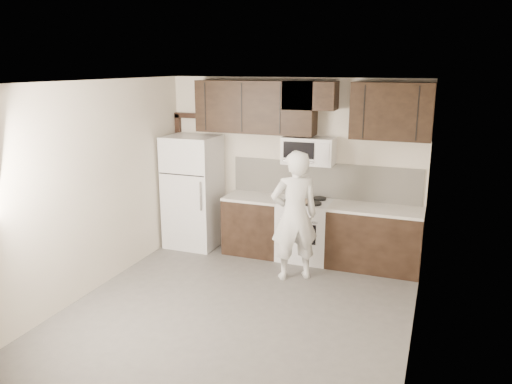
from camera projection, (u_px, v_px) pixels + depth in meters
The scene contains 14 objects.
floor at pixel (237, 311), 6.00m from camera, with size 4.50×4.50×0.00m, color #55524F.
back_wall at pixel (293, 167), 7.70m from camera, with size 4.00×4.00×0.00m, color beige.
ceiling at pixel (235, 82), 5.33m from camera, with size 4.50×4.50×0.00m, color white.
counter_run at pixel (324, 232), 7.44m from camera, with size 2.95×0.64×0.91m.
stove at pixel (305, 230), 7.54m from camera, with size 0.76×0.66×0.94m.
backsplash at pixel (324, 180), 7.56m from camera, with size 2.90×0.02×0.54m, color beige.
upper_cabinets at pixel (304, 107), 7.24m from camera, with size 3.48×0.35×0.78m.
microwave at pixel (309, 151), 7.35m from camera, with size 0.76×0.42×0.40m.
refrigerator at pixel (193, 192), 8.02m from camera, with size 0.80×0.76×1.80m.
door_trim at pixel (182, 165), 8.35m from camera, with size 0.50×0.08×2.12m.
saucepan at pixel (291, 198), 7.34m from camera, with size 0.28×0.16×0.16m.
baking_tray at pixel (303, 202), 7.32m from camera, with size 0.36×0.27×0.02m, color black.
pizza at pixel (303, 201), 7.32m from camera, with size 0.24×0.24×0.02m, color beige.
person at pixel (294, 216), 6.74m from camera, with size 0.65×0.43×1.80m, color white.
Camera 1 is at (2.13, -5.02, 2.88)m, focal length 35.00 mm.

